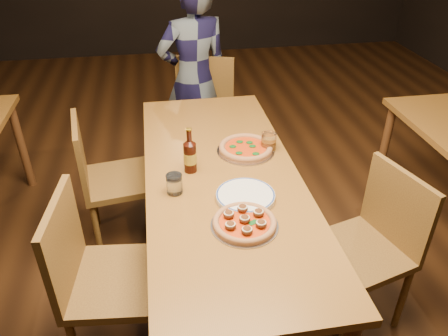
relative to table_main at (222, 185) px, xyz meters
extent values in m
plane|color=black|center=(0.00, 0.00, -0.68)|extent=(9.00, 9.00, 0.00)
cube|color=brown|center=(0.00, 0.00, 0.05)|extent=(0.80, 2.00, 0.04)
cylinder|color=brown|center=(-0.34, 0.94, -0.32)|extent=(0.06, 0.06, 0.71)
cylinder|color=brown|center=(0.34, 0.94, -0.32)|extent=(0.06, 0.06, 0.71)
cylinder|color=brown|center=(-1.36, 1.24, -0.32)|extent=(0.06, 0.06, 0.71)
cylinder|color=brown|center=(1.36, 0.74, -0.32)|extent=(0.06, 0.06, 0.71)
cylinder|color=#B7B7BF|center=(0.03, -0.43, 0.07)|extent=(0.30, 0.30, 0.01)
cylinder|color=#B7844C|center=(0.03, -0.43, 0.08)|extent=(0.28, 0.28, 0.02)
torus|color=#B7844C|center=(0.03, -0.43, 0.09)|extent=(0.28, 0.28, 0.03)
cylinder|color=#B9400A|center=(0.03, -0.43, 0.09)|extent=(0.22, 0.22, 0.00)
cylinder|color=#B7B7BF|center=(0.17, 0.21, 0.07)|extent=(0.33, 0.33, 0.01)
cylinder|color=#B7844C|center=(0.17, 0.21, 0.09)|extent=(0.30, 0.30, 0.02)
torus|color=#B7844C|center=(0.17, 0.21, 0.10)|extent=(0.31, 0.31, 0.03)
cylinder|color=#B9400A|center=(0.17, 0.21, 0.10)|extent=(0.23, 0.23, 0.00)
cylinder|color=white|center=(0.07, -0.23, 0.09)|extent=(0.28, 0.28, 0.03)
cylinder|color=black|center=(-0.16, 0.06, 0.15)|extent=(0.07, 0.07, 0.16)
cylinder|color=black|center=(-0.16, 0.06, 0.27)|extent=(0.03, 0.03, 0.08)
cylinder|color=gold|center=(-0.16, 0.06, 0.15)|extent=(0.07, 0.07, 0.06)
cylinder|color=white|center=(-0.26, -0.12, 0.12)|extent=(0.08, 0.08, 0.10)
cylinder|color=#974D11|center=(0.30, 0.21, 0.12)|extent=(0.08, 0.08, 0.11)
imported|color=black|center=(-0.01, 1.33, 0.10)|extent=(0.64, 0.49, 1.55)
camera|label=1|loc=(-0.30, -1.89, 1.32)|focal=35.00mm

